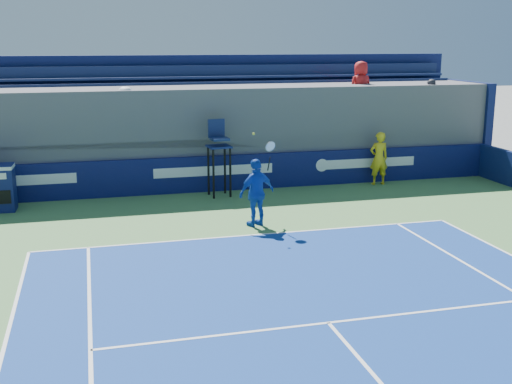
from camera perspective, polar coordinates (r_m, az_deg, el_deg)
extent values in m
imported|color=yellow|center=(22.70, 10.86, 2.96)|extent=(0.69, 0.47, 1.85)
cube|color=white|center=(16.62, -0.34, -3.84)|extent=(10.97, 0.07, 0.00)
cube|color=white|center=(11.72, 6.45, -11.47)|extent=(8.23, 0.07, 0.00)
cube|color=#0C1148|center=(21.41, -3.80, 1.64)|extent=(20.40, 0.20, 1.20)
cube|color=white|center=(21.02, -20.02, 0.97)|extent=(3.20, 0.01, 0.32)
cube|color=white|center=(21.29, -3.75, 1.90)|extent=(4.00, 0.01, 0.32)
cube|color=white|center=(22.95, 9.87, 2.56)|extent=(3.60, 0.01, 0.32)
cylinder|color=white|center=(22.30, 5.89, 2.38)|extent=(0.44, 0.01, 0.44)
cube|color=black|center=(19.96, -21.73, -0.44)|extent=(0.55, 0.04, 0.40)
cylinder|color=black|center=(20.33, -3.80, 1.59)|extent=(0.08, 0.08, 1.60)
cylinder|color=black|center=(20.49, -2.30, 1.70)|extent=(0.08, 0.08, 1.60)
cylinder|color=black|center=(20.85, -4.25, 1.88)|extent=(0.08, 0.08, 1.60)
cylinder|color=black|center=(21.01, -2.78, 1.99)|extent=(0.08, 0.08, 1.60)
cube|color=#101B53|center=(20.52, -3.31, 4.06)|extent=(0.77, 0.77, 0.06)
cube|color=#14214B|center=(20.39, -3.24, 4.71)|extent=(0.59, 0.51, 0.08)
cube|color=#131D49|center=(20.69, -3.55, 5.67)|extent=(0.55, 0.12, 0.60)
imported|color=#1546B2|center=(17.23, 0.06, -0.06)|extent=(1.17, 0.80, 1.85)
cylinder|color=black|center=(17.20, 1.16, 2.52)|extent=(0.07, 0.16, 0.39)
torus|color=#BABBBF|center=(17.06, 1.29, 4.07)|extent=(0.31, 0.19, 0.29)
cylinder|color=white|center=(17.06, 1.29, 4.07)|extent=(0.26, 0.14, 0.24)
sphere|color=#CED22E|center=(16.77, -0.21, 5.19)|extent=(0.07, 0.07, 0.07)
cube|color=#58585E|center=(23.07, -4.74, 5.21)|extent=(20.40, 3.60, 3.38)
cube|color=#58585E|center=(21.79, -4.11, 4.17)|extent=(20.40, 0.90, 0.55)
cube|color=#132047|center=(21.62, -4.08, 5.38)|extent=(20.00, 0.45, 0.08)
cube|color=#132047|center=(21.84, -4.21, 5.98)|extent=(20.00, 0.06, 0.45)
cube|color=#58585E|center=(22.58, -4.56, 5.90)|extent=(20.40, 0.90, 0.55)
cube|color=#132047|center=(22.43, -4.53, 7.07)|extent=(20.00, 0.45, 0.08)
cube|color=#132047|center=(22.65, -4.66, 7.64)|extent=(20.00, 0.06, 0.45)
cube|color=#58585E|center=(23.40, -4.98, 7.50)|extent=(20.40, 0.90, 0.55)
cube|color=#132047|center=(23.26, -4.96, 8.65)|extent=(20.00, 0.45, 0.08)
cube|color=#132047|center=(23.49, -5.07, 9.18)|extent=(20.00, 0.06, 0.45)
cube|color=#58585E|center=(24.24, -5.37, 9.00)|extent=(20.40, 0.90, 0.55)
cube|color=#132047|center=(24.11, -5.35, 10.11)|extent=(20.00, 0.45, 0.08)
cube|color=#132047|center=(24.35, -5.46, 10.61)|extent=(20.00, 0.06, 0.45)
cube|color=#0C1647|center=(24.91, -5.55, 6.97)|extent=(20.80, 0.30, 4.40)
cube|color=#0C1647|center=(26.84, 17.69, 5.79)|extent=(0.30, 3.90, 3.40)
imported|color=white|center=(21.26, -11.45, 6.85)|extent=(1.21, 0.85, 1.71)
imported|color=#B11A19|center=(24.11, 9.27, 9.19)|extent=(0.99, 0.71, 1.88)
imported|color=black|center=(24.41, 15.15, 7.56)|extent=(0.67, 0.45, 1.80)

